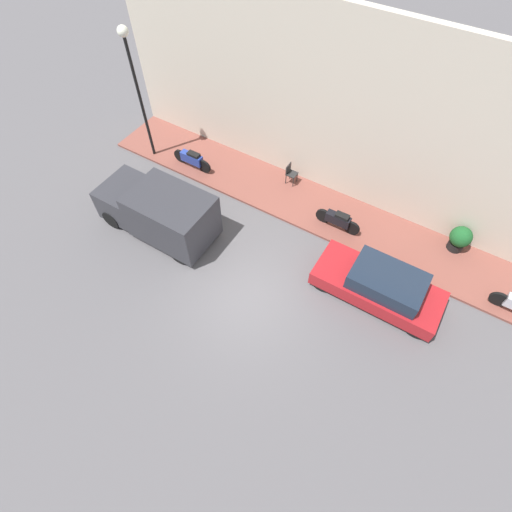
{
  "coord_description": "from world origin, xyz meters",
  "views": [
    {
      "loc": [
        -5.66,
        -3.88,
        11.86
      ],
      "look_at": [
        1.28,
        0.38,
        0.6
      ],
      "focal_mm": 28.0,
      "sensor_mm": 36.0,
      "label": 1
    }
  ],
  "objects_px": {
    "potted_plant": "(460,238)",
    "cafe_chair": "(290,172)",
    "parked_car": "(380,286)",
    "delivery_van": "(158,211)",
    "motorcycle_black": "(338,220)",
    "streetlamp": "(133,72)",
    "motorcycle_blue": "(192,159)"
  },
  "relations": [
    {
      "from": "parked_car",
      "to": "potted_plant",
      "type": "distance_m",
      "value": 3.77
    },
    {
      "from": "motorcycle_black",
      "to": "cafe_chair",
      "type": "distance_m",
      "value": 3.0
    },
    {
      "from": "parked_car",
      "to": "delivery_van",
      "type": "xyz_separation_m",
      "value": [
        -1.49,
        8.11,
        0.39
      ]
    },
    {
      "from": "motorcycle_blue",
      "to": "streetlamp",
      "type": "bearing_deg",
      "value": 95.77
    },
    {
      "from": "motorcycle_black",
      "to": "streetlamp",
      "type": "xyz_separation_m",
      "value": [
        -0.33,
        8.76,
        3.38
      ]
    },
    {
      "from": "potted_plant",
      "to": "cafe_chair",
      "type": "distance_m",
      "value": 6.85
    },
    {
      "from": "parked_car",
      "to": "streetlamp",
      "type": "xyz_separation_m",
      "value": [
        1.67,
        11.17,
        3.27
      ]
    },
    {
      "from": "delivery_van",
      "to": "cafe_chair",
      "type": "relative_size",
      "value": 5.09
    },
    {
      "from": "motorcycle_blue",
      "to": "cafe_chair",
      "type": "height_order",
      "value": "cafe_chair"
    },
    {
      "from": "potted_plant",
      "to": "motorcycle_black",
      "type": "bearing_deg",
      "value": 108.35
    },
    {
      "from": "motorcycle_black",
      "to": "cafe_chair",
      "type": "xyz_separation_m",
      "value": [
        1.25,
        2.73,
        0.09
      ]
    },
    {
      "from": "parked_car",
      "to": "motorcycle_black",
      "type": "xyz_separation_m",
      "value": [
        2.0,
        2.41,
        -0.11
      ]
    },
    {
      "from": "delivery_van",
      "to": "motorcycle_black",
      "type": "height_order",
      "value": "delivery_van"
    },
    {
      "from": "streetlamp",
      "to": "potted_plant",
      "type": "relative_size",
      "value": 5.3
    },
    {
      "from": "parked_car",
      "to": "cafe_chair",
      "type": "xyz_separation_m",
      "value": [
        3.25,
        5.14,
        -0.02
      ]
    },
    {
      "from": "cafe_chair",
      "to": "parked_car",
      "type": "bearing_deg",
      "value": -122.29
    },
    {
      "from": "streetlamp",
      "to": "potted_plant",
      "type": "bearing_deg",
      "value": -82.5
    },
    {
      "from": "motorcycle_blue",
      "to": "cafe_chair",
      "type": "distance_m",
      "value": 4.25
    },
    {
      "from": "delivery_van",
      "to": "motorcycle_blue",
      "type": "height_order",
      "value": "delivery_van"
    },
    {
      "from": "parked_car",
      "to": "cafe_chair",
      "type": "relative_size",
      "value": 4.82
    },
    {
      "from": "motorcycle_blue",
      "to": "potted_plant",
      "type": "relative_size",
      "value": 1.83
    },
    {
      "from": "delivery_van",
      "to": "motorcycle_blue",
      "type": "distance_m",
      "value": 3.56
    },
    {
      "from": "motorcycle_blue",
      "to": "streetlamp",
      "type": "relative_size",
      "value": 0.35
    },
    {
      "from": "motorcycle_black",
      "to": "potted_plant",
      "type": "height_order",
      "value": "potted_plant"
    },
    {
      "from": "delivery_van",
      "to": "cafe_chair",
      "type": "height_order",
      "value": "delivery_van"
    },
    {
      "from": "cafe_chair",
      "to": "motorcycle_black",
      "type": "bearing_deg",
      "value": -114.6
    },
    {
      "from": "streetlamp",
      "to": "parked_car",
      "type": "bearing_deg",
      "value": -98.51
    },
    {
      "from": "parked_car",
      "to": "potted_plant",
      "type": "xyz_separation_m",
      "value": [
        3.37,
        -1.71,
        0.02
      ]
    },
    {
      "from": "parked_car",
      "to": "motorcycle_blue",
      "type": "xyz_separation_m",
      "value": [
        1.87,
        9.16,
        -0.11
      ]
    },
    {
      "from": "motorcycle_black",
      "to": "cafe_chair",
      "type": "bearing_deg",
      "value": 65.4
    },
    {
      "from": "delivery_van",
      "to": "potted_plant",
      "type": "xyz_separation_m",
      "value": [
        4.85,
        -9.82,
        -0.37
      ]
    },
    {
      "from": "motorcycle_black",
      "to": "potted_plant",
      "type": "relative_size",
      "value": 1.73
    }
  ]
}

